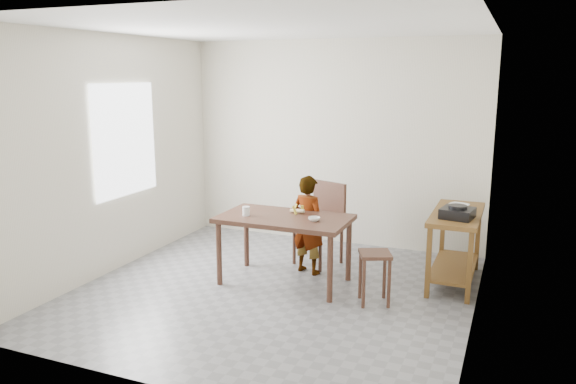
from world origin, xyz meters
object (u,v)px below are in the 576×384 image
at_px(child, 308,225).
at_px(dining_chair, 318,224).
at_px(dining_table, 285,250).
at_px(stool, 374,278).
at_px(prep_counter, 455,248).

distance_m(child, dining_chair, 0.34).
relative_size(child, dining_chair, 1.17).
bearing_deg(child, dining_table, 88.69).
bearing_deg(stool, dining_table, 170.12).
xyz_separation_m(prep_counter, stool, (-0.67, -0.88, -0.14)).
xyz_separation_m(dining_table, prep_counter, (1.72, 0.70, 0.03)).
height_order(dining_table, stool, dining_table).
bearing_deg(child, prep_counter, -153.21).
xyz_separation_m(child, dining_chair, (0.00, 0.33, -0.08)).
xyz_separation_m(dining_table, child, (0.13, 0.40, 0.20)).
distance_m(dining_table, prep_counter, 1.86).
bearing_deg(child, stool, 163.84).
bearing_deg(dining_chair, dining_table, -79.98).
relative_size(dining_chair, stool, 1.85).
bearing_deg(dining_table, stool, -9.88).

